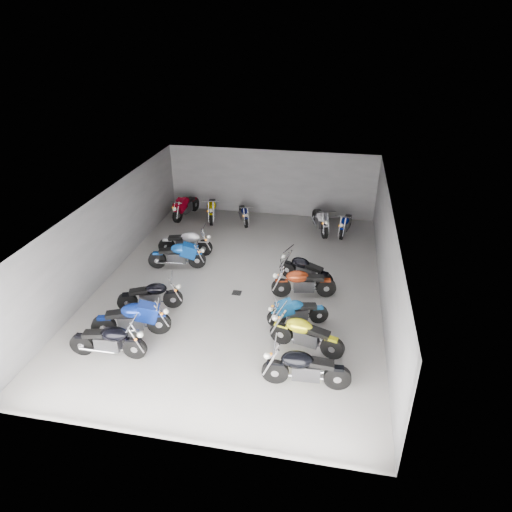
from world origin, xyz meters
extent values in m
plane|color=#999791|center=(0.00, 0.00, 0.00)|extent=(14.00, 14.00, 0.00)
cube|color=slate|center=(0.00, 7.00, 1.60)|extent=(10.00, 0.10, 3.20)
cube|color=slate|center=(-5.00, 0.00, 1.60)|extent=(0.10, 14.00, 3.20)
cube|color=slate|center=(5.00, 0.00, 1.60)|extent=(0.10, 14.00, 3.20)
cube|color=black|center=(0.00, 0.00, 3.22)|extent=(10.00, 14.00, 0.04)
cube|color=black|center=(0.00, -0.50, 0.01)|extent=(0.32, 0.32, 0.01)
cylinder|color=black|center=(-2.07, -4.43, 0.35)|extent=(0.70, 0.19, 0.69)
cylinder|color=black|center=(-3.64, -4.55, 0.35)|extent=(0.70, 0.22, 0.69)
cube|color=#2D2D30|center=(-2.85, -4.49, 0.46)|extent=(0.73, 0.38, 0.43)
ellipsoid|color=black|center=(-2.62, -4.47, 0.80)|extent=(0.77, 0.49, 0.39)
cube|color=black|center=(-3.20, -4.52, 0.76)|extent=(0.68, 0.35, 0.20)
cylinder|color=black|center=(-1.82, -3.21, 0.37)|extent=(0.75, 0.35, 0.73)
cylinder|color=black|center=(-3.41, -3.67, 0.37)|extent=(0.75, 0.37, 0.73)
cube|color=#2D2D30|center=(-2.62, -3.44, 0.48)|extent=(0.81, 0.54, 0.46)
ellipsoid|color=navy|center=(-2.37, -3.37, 0.85)|extent=(0.88, 0.66, 0.41)
cube|color=black|center=(-2.97, -3.54, 0.80)|extent=(0.76, 0.50, 0.21)
cylinder|color=black|center=(-1.90, -1.77, 0.33)|extent=(0.67, 0.33, 0.66)
cylinder|color=black|center=(-3.32, -2.23, 0.33)|extent=(0.68, 0.35, 0.66)
cube|color=#2D2D30|center=(-2.61, -2.00, 0.43)|extent=(0.73, 0.50, 0.41)
ellipsoid|color=black|center=(-2.39, -1.93, 0.76)|extent=(0.80, 0.61, 0.37)
cube|color=black|center=(-2.92, -2.10, 0.72)|extent=(0.69, 0.47, 0.19)
cylinder|color=black|center=(-1.92, 1.00, 0.34)|extent=(0.70, 0.26, 0.69)
cylinder|color=black|center=(-3.44, 0.71, 0.34)|extent=(0.70, 0.28, 0.69)
cube|color=#2D2D30|center=(-2.68, 0.86, 0.45)|extent=(0.74, 0.44, 0.43)
ellipsoid|color=#0F46A1|center=(-2.45, 0.90, 0.79)|extent=(0.80, 0.56, 0.39)
cube|color=black|center=(-3.02, 0.79, 0.75)|extent=(0.70, 0.42, 0.20)
cylinder|color=black|center=(-1.96, 2.07, 0.34)|extent=(0.70, 0.21, 0.69)
cylinder|color=black|center=(-3.50, 1.92, 0.34)|extent=(0.70, 0.23, 0.69)
cube|color=#2D2D30|center=(-2.73, 1.99, 0.45)|extent=(0.72, 0.39, 0.43)
ellipsoid|color=silver|center=(-2.50, 2.01, 0.79)|extent=(0.77, 0.50, 0.39)
cube|color=black|center=(-3.07, 1.96, 0.75)|extent=(0.68, 0.36, 0.20)
cylinder|color=black|center=(2.01, -4.65, 0.36)|extent=(0.73, 0.18, 0.72)
cylinder|color=black|center=(3.64, -4.57, 0.36)|extent=(0.73, 0.21, 0.72)
cube|color=#2D2D30|center=(2.82, -4.61, 0.47)|extent=(0.75, 0.37, 0.45)
ellipsoid|color=black|center=(2.58, -4.62, 0.83)|extent=(0.79, 0.49, 0.41)
cube|color=black|center=(3.18, -4.59, 0.79)|extent=(0.70, 0.35, 0.21)
cylinder|color=black|center=(1.94, -2.97, 0.35)|extent=(0.71, 0.31, 0.69)
cylinder|color=black|center=(3.46, -3.36, 0.35)|extent=(0.71, 0.33, 0.69)
cube|color=#2D2D30|center=(2.70, -3.16, 0.46)|extent=(0.76, 0.49, 0.43)
ellipsoid|color=yellow|center=(2.47, -3.11, 0.80)|extent=(0.82, 0.60, 0.39)
cube|color=black|center=(3.04, -3.25, 0.76)|extent=(0.72, 0.46, 0.20)
cylinder|color=black|center=(1.67, -2.17, 0.30)|extent=(0.61, 0.32, 0.61)
cylinder|color=black|center=(2.97, -1.72, 0.30)|extent=(0.62, 0.33, 0.61)
cube|color=#2D2D30|center=(2.32, -1.94, 0.40)|extent=(0.67, 0.47, 0.38)
ellipsoid|color=#12508A|center=(2.12, -2.01, 0.70)|extent=(0.73, 0.57, 0.34)
cube|color=black|center=(2.60, -1.84, 0.66)|extent=(0.63, 0.44, 0.17)
cylinder|color=black|center=(1.57, -0.42, 0.35)|extent=(0.71, 0.27, 0.69)
cylinder|color=black|center=(3.11, -0.11, 0.35)|extent=(0.71, 0.29, 0.69)
cube|color=#2D2D30|center=(2.34, -0.26, 0.45)|extent=(0.75, 0.45, 0.43)
ellipsoid|color=maroon|center=(2.11, -0.31, 0.80)|extent=(0.80, 0.57, 0.39)
cube|color=black|center=(2.68, -0.20, 0.76)|extent=(0.70, 0.43, 0.20)
cylinder|color=black|center=(1.63, 0.97, 0.33)|extent=(0.66, 0.37, 0.66)
cylinder|color=black|center=(3.01, 0.41, 0.33)|extent=(0.67, 0.39, 0.66)
cube|color=#2D2D30|center=(2.32, 0.69, 0.43)|extent=(0.73, 0.54, 0.41)
ellipsoid|color=black|center=(2.11, 0.77, 0.76)|extent=(0.80, 0.64, 0.37)
cube|color=black|center=(2.63, 0.56, 0.72)|extent=(0.69, 0.50, 0.19)
cylinder|color=black|center=(-4.16, 5.09, 0.35)|extent=(0.29, 0.71, 0.69)
cylinder|color=black|center=(-3.82, 6.62, 0.35)|extent=(0.31, 0.71, 0.69)
cube|color=#2D2D30|center=(-3.99, 5.85, 0.46)|extent=(0.47, 0.76, 0.43)
ellipsoid|color=maroon|center=(-4.04, 5.62, 0.80)|extent=(0.58, 0.81, 0.39)
cube|color=black|center=(-3.91, 6.19, 0.76)|extent=(0.44, 0.71, 0.20)
cylinder|color=black|center=(-2.50, 5.07, 0.34)|extent=(0.29, 0.69, 0.68)
cylinder|color=black|center=(-2.84, 6.56, 0.34)|extent=(0.31, 0.70, 0.68)
cube|color=#2D2D30|center=(-2.67, 5.81, 0.44)|extent=(0.46, 0.74, 0.42)
ellipsoid|color=#BDA303|center=(-2.62, 5.59, 0.78)|extent=(0.57, 0.80, 0.38)
cube|color=black|center=(-2.74, 6.14, 0.74)|extent=(0.43, 0.69, 0.19)
cylinder|color=black|center=(-0.85, 5.10, 0.28)|extent=(0.32, 0.57, 0.56)
cylinder|color=black|center=(-1.33, 6.29, 0.28)|extent=(0.33, 0.57, 0.56)
cube|color=#2D2D30|center=(-1.09, 5.69, 0.37)|extent=(0.46, 0.63, 0.35)
ellipsoid|color=navy|center=(-1.02, 5.51, 0.65)|extent=(0.55, 0.69, 0.32)
cube|color=black|center=(-1.19, 5.96, 0.62)|extent=(0.43, 0.59, 0.16)
cylinder|color=black|center=(2.79, 4.64, 0.35)|extent=(0.36, 0.70, 0.70)
cylinder|color=black|center=(2.29, 6.13, 0.35)|extent=(0.38, 0.71, 0.70)
cube|color=#2D2D30|center=(2.54, 5.38, 0.46)|extent=(0.53, 0.77, 0.43)
ellipsoid|color=#BAB9C2|center=(2.62, 5.16, 0.80)|extent=(0.65, 0.84, 0.39)
cube|color=black|center=(2.43, 5.71, 0.76)|extent=(0.50, 0.72, 0.20)
cylinder|color=black|center=(3.55, 4.66, 0.30)|extent=(0.25, 0.62, 0.61)
cylinder|color=black|center=(3.83, 6.01, 0.30)|extent=(0.26, 0.62, 0.61)
cube|color=#2D2D30|center=(3.69, 5.33, 0.40)|extent=(0.41, 0.66, 0.38)
ellipsoid|color=#04168B|center=(3.65, 5.13, 0.70)|extent=(0.50, 0.71, 0.34)
cube|color=black|center=(3.75, 5.63, 0.67)|extent=(0.38, 0.62, 0.17)
camera|label=1|loc=(3.25, -13.86, 8.73)|focal=32.00mm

